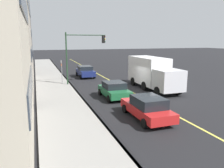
{
  "coord_description": "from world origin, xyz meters",
  "views": [
    {
      "loc": [
        -20.38,
        8.92,
        5.11
      ],
      "look_at": [
        -2.0,
        2.54,
        1.22
      ],
      "focal_mm": 35.48,
      "sensor_mm": 36.0,
      "label": 1
    }
  ],
  "objects": [
    {
      "name": "car_green",
      "position": [
        -2.24,
        2.42,
        0.74
      ],
      "size": [
        3.96,
        2.08,
        1.45
      ],
      "color": "#1E6038",
      "rests_on": "ground"
    },
    {
      "name": "lane_stripe_center",
      "position": [
        0.0,
        0.0,
        0.01
      ],
      "size": [
        80.0,
        0.16,
        0.01
      ],
      "primitive_type": "cube",
      "color": "#D8CC4C",
      "rests_on": "ground"
    },
    {
      "name": "truck_white",
      "position": [
        0.09,
        -2.69,
        1.74
      ],
      "size": [
        7.88,
        2.56,
        3.28
      ],
      "color": "silver",
      "rests_on": "ground"
    },
    {
      "name": "traffic_light_mast",
      "position": [
        4.71,
        3.84,
        4.1
      ],
      "size": [
        0.28,
        4.65,
        5.95
      ],
      "color": "#1E3823",
      "rests_on": "ground"
    },
    {
      "name": "car_navy",
      "position": [
        9.76,
        2.41,
        0.8
      ],
      "size": [
        4.42,
        2.07,
        1.55
      ],
      "color": "navy",
      "rests_on": "ground"
    },
    {
      "name": "car_red",
      "position": [
        -8.01,
        2.19,
        0.77
      ],
      "size": [
        4.56,
        2.04,
        1.52
      ],
      "color": "red",
      "rests_on": "ground"
    },
    {
      "name": "street_sign_post",
      "position": [
        5.61,
        6.09,
        1.67
      ],
      "size": [
        0.6,
        0.08,
        2.84
      ],
      "color": "slate",
      "rests_on": "ground"
    },
    {
      "name": "ground",
      "position": [
        0.0,
        0.0,
        0.0
      ],
      "size": [
        200.0,
        200.0,
        0.0
      ],
      "primitive_type": "plane",
      "color": "black"
    },
    {
      "name": "curb_edge",
      "position": [
        0.0,
        5.26,
        0.07
      ],
      "size": [
        80.0,
        0.16,
        0.15
      ],
      "primitive_type": "cube",
      "color": "slate",
      "rests_on": "ground"
    },
    {
      "name": "sidewalk_slab",
      "position": [
        0.0,
        7.11,
        0.07
      ],
      "size": [
        80.0,
        3.85,
        0.15
      ],
      "primitive_type": "cube",
      "color": "gray",
      "rests_on": "ground"
    }
  ]
}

